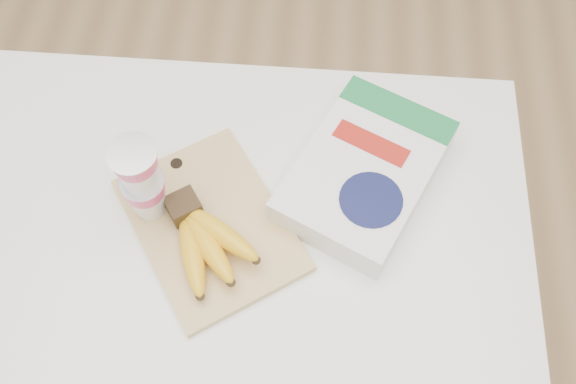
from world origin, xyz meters
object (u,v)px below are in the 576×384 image
object	(u,v)px
bananas	(204,239)
table	(205,328)
cutting_board	(210,225)
yogurt_stack	(141,180)
cereal_box	(365,172)

from	to	relation	value
bananas	table	bearing A→B (deg)	179.01
bananas	cutting_board	bearing A→B (deg)	88.66
table	cutting_board	world-z (taller)	cutting_board
yogurt_stack	bananas	bearing A→B (deg)	-31.56
yogurt_stack	cereal_box	xyz separation A→B (m)	(0.33, 0.08, -0.07)
cutting_board	yogurt_stack	distance (m)	0.14
table	cereal_box	distance (m)	0.55
bananas	yogurt_stack	world-z (taller)	yogurt_stack
table	bananas	bearing A→B (deg)	-0.99
cereal_box	yogurt_stack	bearing A→B (deg)	-140.05
cereal_box	table	bearing A→B (deg)	-128.48
table	bananas	size ratio (longest dim) A/B	6.17
cutting_board	cereal_box	size ratio (longest dim) A/B	0.85
bananas	cereal_box	distance (m)	0.28
table	yogurt_stack	world-z (taller)	yogurt_stack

